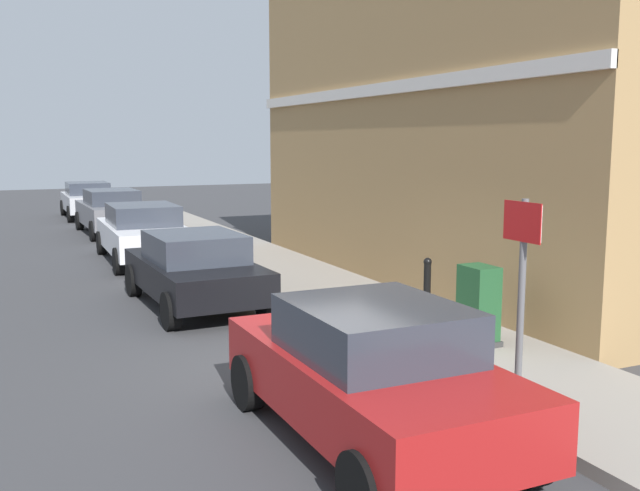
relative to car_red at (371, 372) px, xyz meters
The scene contains 11 objects.
ground 2.87m from the car_red, 76.21° to the left, with size 80.00×80.00×0.00m, color #38383A.
sidewalk 9.11m from the car_red, 73.02° to the left, with size 2.41×30.00×0.15m, color gray.
corner_building 10.26m from the car_red, 43.77° to the left, with size 6.65×12.28×7.02m.
car_red is the anchor object (origin of this frame).
car_black 6.70m from the car_red, 90.38° to the left, with size 1.99×4.05×1.39m.
car_white 12.20m from the car_red, 89.64° to the left, with size 2.03×4.40×1.47m.
car_grey 18.16m from the car_red, 89.42° to the left, with size 1.97×4.31×1.48m.
car_silver 23.72m from the car_red, 89.76° to the left, with size 1.90×3.97×1.43m.
utility_cabinet 3.57m from the car_red, 35.51° to the left, with size 0.46×0.61×1.15m.
bollard_near_cabinet 4.66m from the car_red, 49.85° to the left, with size 0.14×0.14×1.04m.
street_sign 2.09m from the car_red, ahead, with size 0.08×0.60×2.30m.
Camera 1 is at (-4.04, -8.78, 3.07)m, focal length 39.97 mm.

